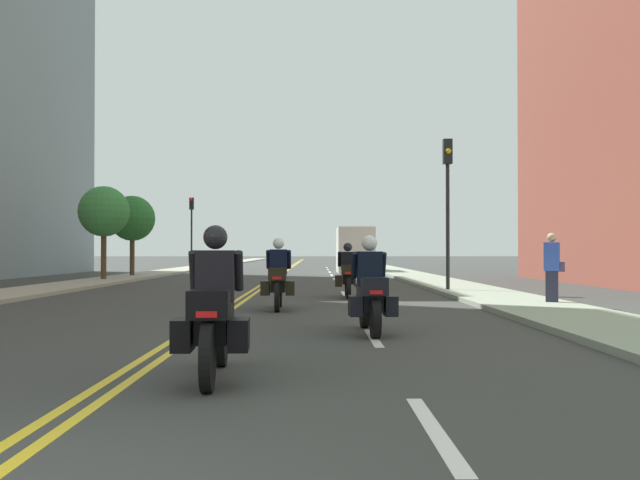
# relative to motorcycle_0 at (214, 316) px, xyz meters

# --- Properties ---
(ground_plane) EXTENTS (264.00, 264.00, 0.00)m
(ground_plane) POSITION_rel_motorcycle_0_xyz_m (-0.99, 43.80, -0.67)
(ground_plane) COLOR #373938
(sidewalk_left) EXTENTS (2.41, 144.00, 0.12)m
(sidewalk_left) POSITION_rel_motorcycle_0_xyz_m (-8.11, 43.80, -0.61)
(sidewalk_left) COLOR #9E9B8A
(sidewalk_left) RESTS_ON ground
(sidewalk_right) EXTENTS (2.41, 144.00, 0.12)m
(sidewalk_right) POSITION_rel_motorcycle_0_xyz_m (6.13, 43.80, -0.61)
(sidewalk_right) COLOR gray
(sidewalk_right) RESTS_ON ground
(centreline_yellow_inner) EXTENTS (0.12, 132.00, 0.01)m
(centreline_yellow_inner) POSITION_rel_motorcycle_0_xyz_m (-1.11, 43.80, -0.67)
(centreline_yellow_inner) COLOR yellow
(centreline_yellow_inner) RESTS_ON ground
(centreline_yellow_outer) EXTENTS (0.12, 132.00, 0.01)m
(centreline_yellow_outer) POSITION_rel_motorcycle_0_xyz_m (-0.87, 43.80, -0.67)
(centreline_yellow_outer) COLOR yellow
(centreline_yellow_outer) RESTS_ON ground
(lane_dashes_white) EXTENTS (0.14, 56.40, 0.01)m
(lane_dashes_white) POSITION_rel_motorcycle_0_xyz_m (1.97, 24.80, -0.67)
(lane_dashes_white) COLOR silver
(lane_dashes_white) RESTS_ON ground
(motorcycle_0) EXTENTS (0.78, 2.31, 1.64)m
(motorcycle_0) POSITION_rel_motorcycle_0_xyz_m (0.00, 0.00, 0.00)
(motorcycle_0) COLOR black
(motorcycle_0) RESTS_ON ground
(motorcycle_1) EXTENTS (0.78, 2.22, 1.62)m
(motorcycle_1) POSITION_rel_motorcycle_0_xyz_m (1.96, 4.37, -0.03)
(motorcycle_1) COLOR black
(motorcycle_1) RESTS_ON ground
(motorcycle_2) EXTENTS (0.77, 2.21, 1.66)m
(motorcycle_2) POSITION_rel_motorcycle_0_xyz_m (0.21, 9.30, 0.01)
(motorcycle_2) COLOR black
(motorcycle_2) RESTS_ON ground
(motorcycle_3) EXTENTS (0.77, 2.12, 1.60)m
(motorcycle_3) POSITION_rel_motorcycle_0_xyz_m (2.01, 13.83, -0.02)
(motorcycle_3) COLOR black
(motorcycle_3) RESTS_ON ground
(traffic_light_near) EXTENTS (0.28, 0.38, 4.96)m
(traffic_light_near) POSITION_rel_motorcycle_0_xyz_m (5.32, 16.06, 2.74)
(traffic_light_near) COLOR black
(traffic_light_near) RESTS_ON ground
(traffic_light_far) EXTENTS (0.28, 0.38, 4.94)m
(traffic_light_far) POSITION_rel_motorcycle_0_xyz_m (-7.30, 42.33, 2.74)
(traffic_light_far) COLOR black
(traffic_light_far) RESTS_ON ground
(pedestrian_0) EXTENTS (0.50, 0.35, 1.80)m
(pedestrian_0) POSITION_rel_motorcycle_0_xyz_m (6.81, 10.19, 0.26)
(pedestrian_0) COLOR #25253A
(pedestrian_0) RESTS_ON ground
(street_tree_0) EXTENTS (2.24, 2.24, 4.22)m
(street_tree_0) POSITION_rel_motorcycle_0_xyz_m (-8.29, 25.05, 2.41)
(street_tree_0) COLOR #4D3620
(street_tree_0) RESTS_ON ground
(street_tree_1) EXTENTS (2.30, 2.30, 4.16)m
(street_tree_1) POSITION_rel_motorcycle_0_xyz_m (-8.27, 30.05, 2.32)
(street_tree_1) COLOR #4D3923
(street_tree_1) RESTS_ON ground
(parked_truck) EXTENTS (2.20, 6.50, 2.80)m
(parked_truck) POSITION_rel_motorcycle_0_xyz_m (3.52, 39.31, 0.60)
(parked_truck) COLOR #B4B0B8
(parked_truck) RESTS_ON ground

